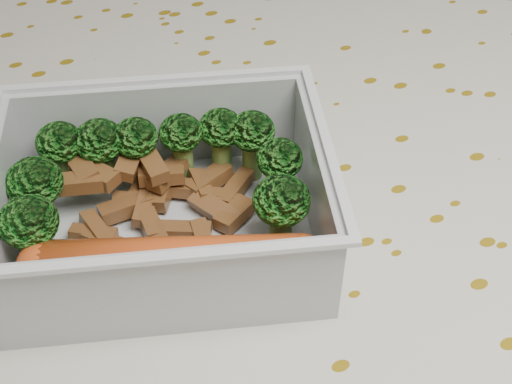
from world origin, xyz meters
name	(u,v)px	position (x,y,z in m)	size (l,w,h in m)	color
dining_table	(265,322)	(0.00, 0.00, 0.67)	(1.40, 0.90, 0.75)	brown
tablecloth	(266,271)	(0.00, 0.00, 0.72)	(1.46, 0.96, 0.19)	beige
lunch_container	(164,212)	(-0.05, 0.01, 0.78)	(0.20, 0.18, 0.06)	silver
broccoli_florets	(152,166)	(-0.05, 0.04, 0.79)	(0.15, 0.12, 0.04)	#608C3F
meat_pile	(156,197)	(-0.05, 0.03, 0.77)	(0.11, 0.09, 0.03)	brown
sausage	(173,263)	(-0.06, -0.02, 0.78)	(0.14, 0.07, 0.03)	#C04618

